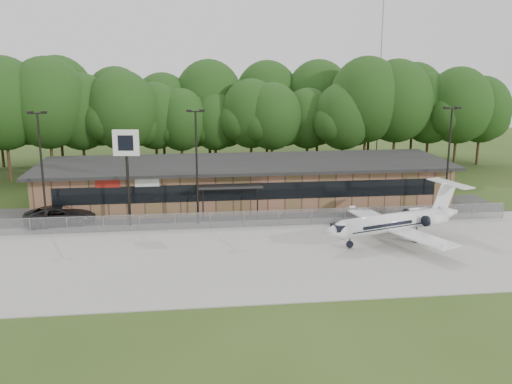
{
  "coord_description": "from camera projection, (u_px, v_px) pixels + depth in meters",
  "views": [
    {
      "loc": [
        -5.8,
        -32.52,
        14.64
      ],
      "look_at": [
        -0.35,
        12.0,
        3.92
      ],
      "focal_mm": 40.0,
      "sensor_mm": 36.0,
      "label": 1
    }
  ],
  "objects": [
    {
      "name": "business_jet",
      "position": [
        397.0,
        223.0,
        45.75
      ],
      "size": [
        13.26,
        11.89,
        4.51
      ],
      "rotation": [
        0.0,
        0.0,
        0.31
      ],
      "color": "white",
      "rests_on": "ground"
    },
    {
      "name": "suv",
      "position": [
        60.0,
        216.0,
        50.56
      ],
      "size": [
        6.46,
        3.67,
        1.7
      ],
      "primitive_type": "imported",
      "rotation": [
        0.0,
        0.0,
        1.72
      ],
      "color": "#2A2A2C",
      "rests_on": "ground"
    },
    {
      "name": "light_pole_left",
      "position": [
        41.0,
        162.0,
        47.89
      ],
      "size": [
        1.55,
        0.3,
        10.23
      ],
      "color": "black",
      "rests_on": "ground"
    },
    {
      "name": "light_pole_mid",
      "position": [
        197.0,
        159.0,
        49.43
      ],
      "size": [
        1.55,
        0.3,
        10.23
      ],
      "color": "black",
      "rests_on": "ground"
    },
    {
      "name": "ground",
      "position": [
        285.0,
        297.0,
        35.48
      ],
      "size": [
        160.0,
        160.0,
        0.0
      ],
      "primitive_type": "plane",
      "color": "#2C4418",
      "rests_on": "ground"
    },
    {
      "name": "light_pole_right",
      "position": [
        449.0,
        153.0,
        52.15
      ],
      "size": [
        1.55,
        0.3,
        10.23
      ],
      "color": "black",
      "rests_on": "ground"
    },
    {
      "name": "fence",
      "position": [
        256.0,
        219.0,
        49.78
      ],
      "size": [
        46.0,
        0.04,
        1.52
      ],
      "color": "gray",
      "rests_on": "ground"
    },
    {
      "name": "treeline",
      "position": [
        231.0,
        112.0,
        74.28
      ],
      "size": [
        72.0,
        12.0,
        15.0
      ],
      "primitive_type": null,
      "color": "#183210",
      "rests_on": "ground"
    },
    {
      "name": "parking_lot",
      "position": [
        250.0,
        213.0,
        54.3
      ],
      "size": [
        50.0,
        9.0,
        0.06
      ],
      "primitive_type": "cube",
      "color": "#383835",
      "rests_on": "ground"
    },
    {
      "name": "terminal",
      "position": [
        245.0,
        182.0,
        58.08
      ],
      "size": [
        41.0,
        11.65,
        4.3
      ],
      "color": "#8F5D47",
      "rests_on": "ground"
    },
    {
      "name": "pole_sign",
      "position": [
        126.0,
        153.0,
        48.88
      ],
      "size": [
        2.25,
        0.55,
        8.54
      ],
      "rotation": [
        0.0,
        0.0,
        -0.13
      ],
      "color": "black",
      "rests_on": "ground"
    },
    {
      "name": "apron",
      "position": [
        267.0,
        254.0,
        43.19
      ],
      "size": [
        64.0,
        18.0,
        0.08
      ],
      "primitive_type": "cube",
      "color": "#9E9B93",
      "rests_on": "ground"
    },
    {
      "name": "radio_mast",
      "position": [
        380.0,
        71.0,
        81.52
      ],
      "size": [
        0.2,
        0.2,
        25.0
      ],
      "primitive_type": "cylinder",
      "color": "gray",
      "rests_on": "ground"
    }
  ]
}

